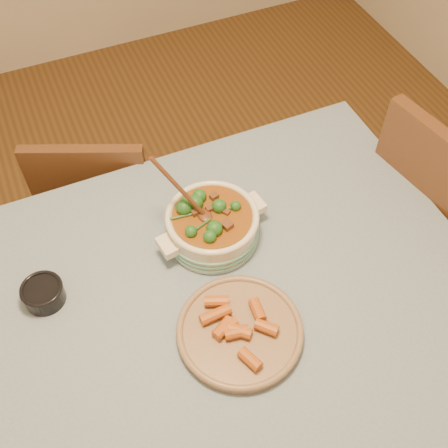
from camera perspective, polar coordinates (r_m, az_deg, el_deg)
name	(u,v)px	position (r m, az deg, el deg)	size (l,w,h in m)	color
floor	(181,426)	(2.09, -4.35, -19.75)	(4.50, 4.50, 0.00)	#4F3216
dining_table	(166,341)	(1.48, -5.93, -11.78)	(1.68, 1.08, 0.76)	brown
stew_casserole	(212,224)	(1.48, -1.21, 0.01)	(0.31, 0.27, 0.29)	beige
condiment_bowl	(43,293)	(1.47, -17.90, -6.66)	(0.11, 0.11, 0.06)	black
fried_plate	(240,330)	(1.36, 1.62, -10.73)	(0.36, 0.36, 0.05)	#9F7D58
chair_far	(103,199)	(2.05, -12.19, 2.46)	(0.49, 0.49, 0.81)	brown
chair_right	(440,222)	(1.96, 21.11, 0.17)	(0.52, 0.52, 0.97)	brown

